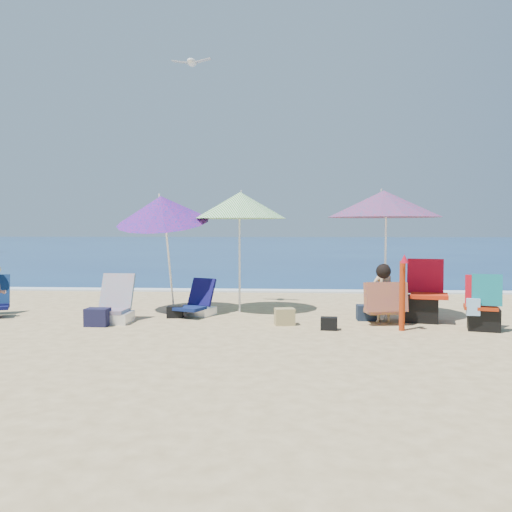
# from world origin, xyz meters

# --- Properties ---
(ground) EXTENTS (120.00, 120.00, 0.00)m
(ground) POSITION_xyz_m (0.00, 0.00, 0.00)
(ground) COLOR #D8BC84
(ground) RESTS_ON ground
(sea) EXTENTS (120.00, 80.00, 0.12)m
(sea) POSITION_xyz_m (0.00, 45.00, -0.05)
(sea) COLOR navy
(sea) RESTS_ON ground
(foam) EXTENTS (120.00, 0.50, 0.04)m
(foam) POSITION_xyz_m (0.00, 5.10, 0.02)
(foam) COLOR white
(foam) RESTS_ON ground
(umbrella_turquoise) EXTENTS (2.37, 2.37, 2.27)m
(umbrella_turquoise) POSITION_xyz_m (1.91, 1.42, 2.00)
(umbrella_turquoise) COLOR white
(umbrella_turquoise) RESTS_ON ground
(umbrella_striped) EXTENTS (2.27, 2.27, 2.29)m
(umbrella_striped) POSITION_xyz_m (-0.66, 1.91, 2.00)
(umbrella_striped) COLOR white
(umbrella_striped) RESTS_ON ground
(umbrella_blue) EXTENTS (1.92, 1.98, 2.35)m
(umbrella_blue) POSITION_xyz_m (-2.09, 1.69, 1.92)
(umbrella_blue) COLOR white
(umbrella_blue) RESTS_ON ground
(furled_umbrella) EXTENTS (0.16, 0.26, 1.18)m
(furled_umbrella) POSITION_xyz_m (2.00, 0.17, 0.65)
(furled_umbrella) COLOR #A92E0C
(furled_umbrella) RESTS_ON ground
(chair_navy) EXTENTS (0.72, 0.85, 0.66)m
(chair_navy) POSITION_xyz_m (-1.37, 1.38, 0.18)
(chair_navy) COLOR #0E1B4F
(chair_navy) RESTS_ON ground
(chair_rainbow) EXTENTS (0.63, 0.71, 0.79)m
(chair_rainbow) POSITION_xyz_m (-2.67, 0.63, 0.21)
(chair_rainbow) COLOR #C14744
(chair_rainbow) RESTS_ON ground
(camp_chair_left) EXTENTS (0.81, 0.79, 1.05)m
(camp_chair_left) POSITION_xyz_m (2.51, 1.07, 0.31)
(camp_chair_left) COLOR red
(camp_chair_left) RESTS_ON ground
(camp_chair_right) EXTENTS (0.63, 0.61, 0.88)m
(camp_chair_right) POSITION_xyz_m (3.26, 0.31, 0.32)
(camp_chair_right) COLOR #A4280B
(camp_chair_right) RESTS_ON ground
(person_center) EXTENTS (0.71, 0.72, 1.00)m
(person_center) POSITION_xyz_m (1.83, 0.79, 0.48)
(person_center) COLOR tan
(person_center) RESTS_ON ground
(bag_navy_a) EXTENTS (0.38, 0.28, 0.29)m
(bag_navy_a) POSITION_xyz_m (-2.81, 0.27, 0.14)
(bag_navy_a) COLOR #171734
(bag_navy_a) RESTS_ON ground
(bag_black_a) EXTENTS (0.29, 0.22, 0.20)m
(bag_black_a) POSITION_xyz_m (-1.74, 1.14, 0.10)
(bag_black_a) COLOR black
(bag_black_a) RESTS_ON ground
(bag_tan) EXTENTS (0.35, 0.28, 0.27)m
(bag_tan) POSITION_xyz_m (0.20, 0.56, 0.14)
(bag_tan) COLOR tan
(bag_tan) RESTS_ON ground
(bag_navy_b) EXTENTS (0.35, 0.27, 0.26)m
(bag_navy_b) POSITION_xyz_m (1.60, 1.10, 0.13)
(bag_navy_b) COLOR #182436
(bag_navy_b) RESTS_ON ground
(bag_black_b) EXTENTS (0.27, 0.20, 0.20)m
(bag_black_b) POSITION_xyz_m (0.89, 0.18, 0.10)
(bag_black_b) COLOR black
(bag_black_b) RESTS_ON ground
(seagull) EXTENTS (0.79, 0.37, 0.14)m
(seagull) POSITION_xyz_m (-1.62, 2.23, 4.75)
(seagull) COLOR silver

